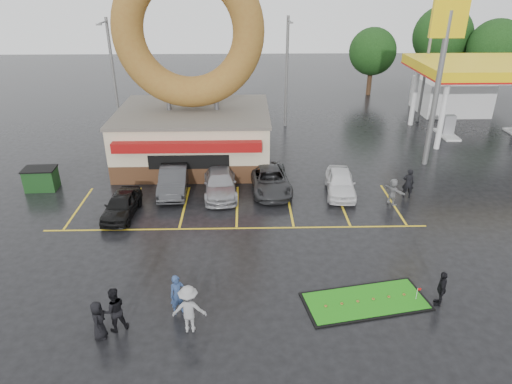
{
  "coord_description": "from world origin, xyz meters",
  "views": [
    {
      "loc": [
        0.5,
        -17.23,
        12.07
      ],
      "look_at": [
        1.01,
        3.19,
        2.2
      ],
      "focal_mm": 32.0,
      "sensor_mm": 36.0,
      "label": 1
    }
  ],
  "objects_px": {
    "donut_shop": "(192,98)",
    "car_black": "(122,205)",
    "streetlight_mid": "(287,70)",
    "putting_green": "(365,301)",
    "streetlight_left": "(113,73)",
    "person_blue": "(178,295)",
    "shell_sign": "(443,55)",
    "streetlight_right": "(426,67)",
    "car_dgrey": "(174,180)",
    "person_cameraman": "(441,288)",
    "car_white": "(340,182)",
    "gas_station": "(476,82)",
    "dumpster": "(41,179)",
    "car_silver": "(220,183)",
    "car_grey": "(270,180)"
  },
  "relations": [
    {
      "from": "donut_shop",
      "to": "car_black",
      "type": "xyz_separation_m",
      "value": [
        -3.27,
        -7.99,
        -3.82
      ]
    },
    {
      "from": "streetlight_mid",
      "to": "putting_green",
      "type": "bearing_deg",
      "value": -86.81
    },
    {
      "from": "streetlight_left",
      "to": "streetlight_mid",
      "type": "distance_m",
      "value": 14.04
    },
    {
      "from": "person_blue",
      "to": "putting_green",
      "type": "relative_size",
      "value": 0.32
    },
    {
      "from": "streetlight_left",
      "to": "putting_green",
      "type": "xyz_separation_m",
      "value": [
        15.31,
        -22.55,
        -4.74
      ]
    },
    {
      "from": "donut_shop",
      "to": "streetlight_mid",
      "type": "xyz_separation_m",
      "value": [
        7.0,
        7.95,
        0.32
      ]
    },
    {
      "from": "shell_sign",
      "to": "streetlight_right",
      "type": "relative_size",
      "value": 1.18
    },
    {
      "from": "car_dgrey",
      "to": "person_blue",
      "type": "height_order",
      "value": "person_blue"
    },
    {
      "from": "streetlight_right",
      "to": "person_cameraman",
      "type": "xyz_separation_m",
      "value": [
        -7.77,
        -24.73,
        -4.01
      ]
    },
    {
      "from": "streetlight_right",
      "to": "car_dgrey",
      "type": "height_order",
      "value": "streetlight_right"
    },
    {
      "from": "donut_shop",
      "to": "streetlight_left",
      "type": "height_order",
      "value": "donut_shop"
    },
    {
      "from": "streetlight_mid",
      "to": "car_white",
      "type": "bearing_deg",
      "value": -80.78
    },
    {
      "from": "shell_sign",
      "to": "car_white",
      "type": "height_order",
      "value": "shell_sign"
    },
    {
      "from": "gas_station",
      "to": "car_dgrey",
      "type": "height_order",
      "value": "gas_station"
    },
    {
      "from": "streetlight_mid",
      "to": "dumpster",
      "type": "bearing_deg",
      "value": -142.2
    },
    {
      "from": "car_black",
      "to": "dumpster",
      "type": "height_order",
      "value": "dumpster"
    },
    {
      "from": "streetlight_left",
      "to": "car_silver",
      "type": "relative_size",
      "value": 1.92
    },
    {
      "from": "streetlight_left",
      "to": "putting_green",
      "type": "distance_m",
      "value": 27.67
    },
    {
      "from": "streetlight_left",
      "to": "car_silver",
      "type": "xyz_separation_m",
      "value": [
        8.97,
        -12.28,
        -4.1
      ]
    },
    {
      "from": "streetlight_left",
      "to": "car_black",
      "type": "bearing_deg",
      "value": -75.99
    },
    {
      "from": "shell_sign",
      "to": "dumpster",
      "type": "xyz_separation_m",
      "value": [
        -25.0,
        -3.49,
        -6.73
      ]
    },
    {
      "from": "gas_station",
      "to": "putting_green",
      "type": "distance_m",
      "value": 28.02
    },
    {
      "from": "car_grey",
      "to": "shell_sign",
      "type": "bearing_deg",
      "value": 15.76
    },
    {
      "from": "person_cameraman",
      "to": "gas_station",
      "type": "bearing_deg",
      "value": 172.95
    },
    {
      "from": "gas_station",
      "to": "car_black",
      "type": "bearing_deg",
      "value": -148.73
    },
    {
      "from": "car_silver",
      "to": "person_blue",
      "type": "distance_m",
      "value": 10.75
    },
    {
      "from": "dumpster",
      "to": "car_white",
      "type": "bearing_deg",
      "value": -6.07
    },
    {
      "from": "streetlight_mid",
      "to": "dumpster",
      "type": "distance_m",
      "value": 20.67
    },
    {
      "from": "streetlight_mid",
      "to": "car_dgrey",
      "type": "xyz_separation_m",
      "value": [
        -7.85,
        -12.92,
        -4.02
      ]
    },
    {
      "from": "streetlight_mid",
      "to": "person_blue",
      "type": "distance_m",
      "value": 25.06
    },
    {
      "from": "streetlight_mid",
      "to": "car_silver",
      "type": "relative_size",
      "value": 1.92
    },
    {
      "from": "car_dgrey",
      "to": "car_grey",
      "type": "height_order",
      "value": "car_dgrey"
    },
    {
      "from": "person_blue",
      "to": "car_grey",
      "type": "bearing_deg",
      "value": 39.73
    },
    {
      "from": "person_cameraman",
      "to": "person_blue",
      "type": "bearing_deg",
      "value": -69.37
    },
    {
      "from": "donut_shop",
      "to": "shell_sign",
      "type": "bearing_deg",
      "value": -3.47
    },
    {
      "from": "gas_station",
      "to": "putting_green",
      "type": "height_order",
      "value": "gas_station"
    },
    {
      "from": "donut_shop",
      "to": "streetlight_right",
      "type": "height_order",
      "value": "donut_shop"
    },
    {
      "from": "gas_station",
      "to": "person_cameraman",
      "type": "height_order",
      "value": "gas_station"
    },
    {
      "from": "person_cameraman",
      "to": "streetlight_left",
      "type": "bearing_deg",
      "value": -121.96
    },
    {
      "from": "dumpster",
      "to": "putting_green",
      "type": "bearing_deg",
      "value": -35.59
    },
    {
      "from": "streetlight_left",
      "to": "streetlight_right",
      "type": "bearing_deg",
      "value": 4.4
    },
    {
      "from": "car_silver",
      "to": "person_cameraman",
      "type": "height_order",
      "value": "person_cameraman"
    },
    {
      "from": "person_cameraman",
      "to": "car_white",
      "type": "bearing_deg",
      "value": -149.44
    },
    {
      "from": "person_cameraman",
      "to": "car_dgrey",
      "type": "bearing_deg",
      "value": -112.53
    },
    {
      "from": "streetlight_right",
      "to": "dumpster",
      "type": "height_order",
      "value": "streetlight_right"
    },
    {
      "from": "person_blue",
      "to": "person_cameraman",
      "type": "xyz_separation_m",
      "value": [
        10.4,
        0.24,
        -0.08
      ]
    },
    {
      "from": "streetlight_mid",
      "to": "car_dgrey",
      "type": "bearing_deg",
      "value": -121.27
    },
    {
      "from": "streetlight_right",
      "to": "car_silver",
      "type": "height_order",
      "value": "streetlight_right"
    },
    {
      "from": "shell_sign",
      "to": "putting_green",
      "type": "relative_size",
      "value": 2.0
    },
    {
      "from": "streetlight_left",
      "to": "streetlight_mid",
      "type": "relative_size",
      "value": 1.0
    }
  ]
}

